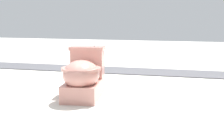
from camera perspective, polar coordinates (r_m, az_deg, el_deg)
ground_plane at (r=3.44m, az=-1.90°, el=-4.04°), size 14.00×14.00×0.00m
gravel_strip at (r=4.63m, az=8.64°, el=-0.41°), size 0.56×8.00×0.01m
toilet at (r=3.18m, az=-5.26°, el=-1.19°), size 0.67×0.44×0.52m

